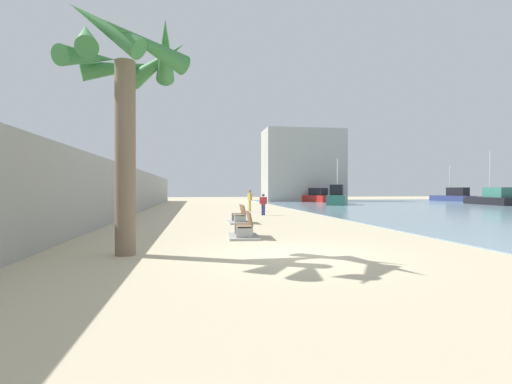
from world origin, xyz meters
The scene contains 13 objects.
ground_plane centered at (0.00, 18.00, 0.00)m, with size 120.00×120.00×0.00m, color #C6B793.
seawall centered at (-7.50, 18.00, 1.69)m, with size 0.80×64.00×3.37m, color #9E9E99.
palm_tree centered at (-4.57, 0.65, 4.95)m, with size 3.62×3.71×6.80m.
bench_near centered at (-0.85, 3.94, 0.23)m, with size 1.21×2.16×0.98m.
bench_far centered at (-0.37, 10.08, 0.23)m, with size 1.13×2.12×0.98m.
person_walking centered at (1.66, 20.35, 1.05)m, with size 0.33×0.46×1.79m.
person_standing centered at (1.98, 15.82, 0.86)m, with size 0.53×0.20×1.51m.
boat_outer centered at (14.06, 41.78, 0.75)m, with size 4.12×6.14×1.95m.
boat_distant centered at (31.22, 28.57, 0.76)m, with size 3.08×7.42×1.99m.
boat_nearest centered at (13.77, 32.38, 0.89)m, with size 5.05×8.09×5.43m.
boat_mid_bay centered at (35.20, 40.87, 0.78)m, with size 3.22×7.07×5.48m.
boat_far_left centered at (35.59, 33.69, 0.59)m, with size 2.76×7.85×6.89m.
harbor_building centered at (13.48, 46.00, 5.42)m, with size 12.00×6.00×10.85m, color #ADAAA3.
Camera 1 is at (-2.62, -10.30, 1.83)m, focal length 26.60 mm.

